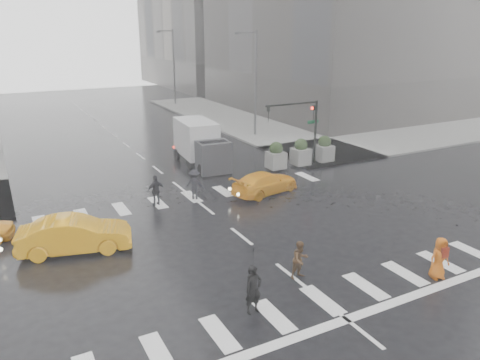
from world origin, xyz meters
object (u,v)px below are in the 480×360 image
traffic_signal_pole (304,121)px  pedestrian_orange (439,258)px  pedestrian_brown (300,260)px  taxi_mid (75,235)px  box_truck (201,143)px

traffic_signal_pole → pedestrian_orange: size_ratio=2.72×
pedestrian_orange → pedestrian_brown: bearing=163.6°
taxi_mid → pedestrian_brown: bearing=-117.5°
taxi_mid → box_truck: bearing=-32.3°
taxi_mid → traffic_signal_pole: bearing=-55.5°
pedestrian_brown → box_truck: size_ratio=0.26×
traffic_signal_pole → pedestrian_orange: traffic_signal_pole is taller
pedestrian_brown → traffic_signal_pole: bearing=49.9°
traffic_signal_pole → pedestrian_brown: bearing=-125.5°
pedestrian_brown → taxi_mid: bearing=134.0°
box_truck → pedestrian_brown: bearing=-94.9°
pedestrian_orange → box_truck: (-1.83, 18.34, 0.78)m
pedestrian_brown → pedestrian_orange: pedestrian_orange is taller
pedestrian_orange → box_truck: bearing=107.6°
taxi_mid → box_truck: box_truck is taller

